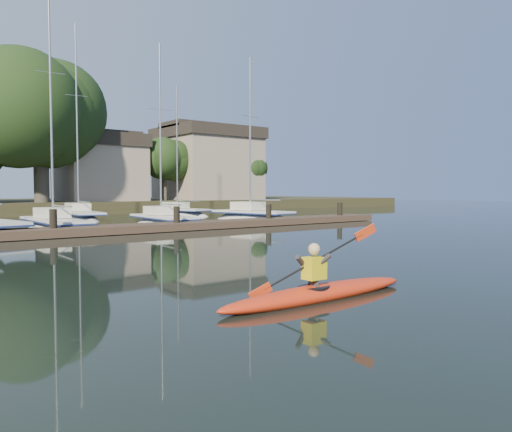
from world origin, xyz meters
TOP-DOWN VIEW (x-y plane):
  - ground at (0.00, 0.00)m, footprint 160.00×160.00m
  - kayak at (-2.70, -1.79)m, footprint 4.61×0.96m
  - dock at (0.00, 14.00)m, footprint 34.00×2.00m
  - sailboat_2 at (-1.80, 18.07)m, footprint 1.99×8.30m
  - sailboat_3 at (4.13, 17.74)m, footprint 2.36×7.28m
  - sailboat_4 at (11.13, 18.36)m, footprint 3.34×7.42m
  - sailboat_6 at (2.25, 26.51)m, footprint 3.00×9.36m
  - sailboat_7 at (10.26, 26.86)m, footprint 3.12×7.31m
  - shore at (1.61, 40.29)m, footprint 90.00×25.25m

SIDE VIEW (x-z plane):
  - sailboat_4 at x=11.13m, z-range -6.28..5.89m
  - sailboat_3 at x=4.13m, z-range -5.95..5.61m
  - sailboat_2 at x=-1.80m, z-range -7.03..6.69m
  - sailboat_7 at x=10.26m, z-range -5.89..5.55m
  - sailboat_6 at x=2.25m, z-range -7.48..7.14m
  - ground at x=0.00m, z-range 0.00..0.00m
  - kayak at x=-2.70m, z-range -0.56..0.92m
  - dock at x=0.00m, z-range -0.70..1.10m
  - shore at x=1.61m, z-range -3.15..9.60m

